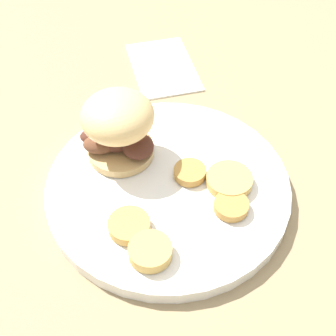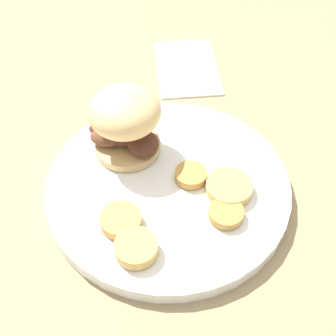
% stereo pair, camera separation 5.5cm
% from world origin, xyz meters
% --- Properties ---
extents(ground_plane, '(4.00, 4.00, 0.00)m').
position_xyz_m(ground_plane, '(0.00, 0.00, 0.00)').
color(ground_plane, '#937F5B').
extents(dinner_plate, '(0.30, 0.30, 0.02)m').
position_xyz_m(dinner_plate, '(0.00, 0.00, 0.01)').
color(dinner_plate, white).
rests_on(dinner_plate, ground_plane).
extents(sandwich, '(0.10, 0.09, 0.09)m').
position_xyz_m(sandwich, '(0.06, -0.05, 0.07)').
color(sandwich, tan).
rests_on(sandwich, dinner_plate).
extents(potato_round_0, '(0.04, 0.04, 0.01)m').
position_xyz_m(potato_round_0, '(-0.03, -0.01, 0.03)').
color(potato_round_0, '#BC8942').
rests_on(potato_round_0, dinner_plate).
extents(potato_round_1, '(0.05, 0.05, 0.01)m').
position_xyz_m(potato_round_1, '(0.03, 0.10, 0.03)').
color(potato_round_1, tan).
rests_on(potato_round_1, dinner_plate).
extents(potato_round_2, '(0.06, 0.06, 0.01)m').
position_xyz_m(potato_round_2, '(-0.07, 0.01, 0.03)').
color(potato_round_2, tan).
rests_on(potato_round_2, dinner_plate).
extents(potato_round_3, '(0.04, 0.04, 0.01)m').
position_xyz_m(potato_round_3, '(-0.07, 0.05, 0.03)').
color(potato_round_3, '#BC8942').
rests_on(potato_round_3, dinner_plate).
extents(potato_round_4, '(0.05, 0.05, 0.01)m').
position_xyz_m(potato_round_4, '(0.05, 0.06, 0.03)').
color(potato_round_4, tan).
rests_on(potato_round_4, dinner_plate).
extents(napkin, '(0.12, 0.16, 0.01)m').
position_xyz_m(napkin, '(-0.01, -0.26, 0.00)').
color(napkin, white).
rests_on(napkin, ground_plane).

